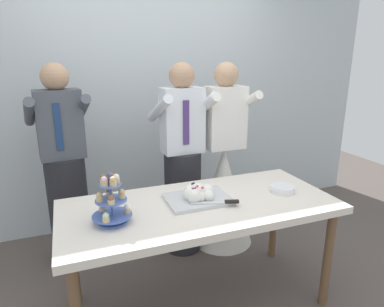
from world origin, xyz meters
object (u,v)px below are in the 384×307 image
object	(u,v)px
main_cake_tray	(197,194)
plate_stack	(282,189)
cupcake_stand	(111,201)
person_bride	(223,183)
dessert_table	(200,214)
person_guest	(66,178)
person_groom	(183,171)

from	to	relation	value
main_cake_tray	plate_stack	distance (m)	0.62
cupcake_stand	person_bride	world-z (taller)	person_bride
main_cake_tray	dessert_table	bearing A→B (deg)	-86.83
cupcake_stand	person_guest	bearing A→B (deg)	103.95
dessert_table	person_groom	xyz separation A→B (m)	(0.13, 0.73, 0.05)
dessert_table	cupcake_stand	size ratio (longest dim) A/B	5.90
dessert_table	main_cake_tray	world-z (taller)	main_cake_tray
dessert_table	person_guest	bearing A→B (deg)	131.87
cupcake_stand	plate_stack	distance (m)	1.20
main_cake_tray	person_bride	distance (m)	0.88
cupcake_stand	person_groom	xyz separation A→B (m)	(0.71, 0.79, -0.16)
cupcake_stand	main_cake_tray	bearing A→B (deg)	10.60
person_bride	person_guest	distance (m)	1.36
person_guest	person_bride	bearing A→B (deg)	-8.33
person_groom	person_guest	bearing A→B (deg)	168.88
dessert_table	person_guest	xyz separation A→B (m)	(-0.82, 0.91, 0.05)
cupcake_stand	person_guest	xyz separation A→B (m)	(-0.24, 0.97, -0.16)
cupcake_stand	person_groom	size ratio (longest dim) A/B	0.18
person_groom	person_bride	world-z (taller)	same
cupcake_stand	person_groom	world-z (taller)	person_groom
main_cake_tray	plate_stack	world-z (taller)	main_cake_tray
main_cake_tray	person_groom	size ratio (longest dim) A/B	0.26
cupcake_stand	main_cake_tray	xyz separation A→B (m)	(0.57, 0.11, -0.09)
dessert_table	main_cake_tray	xyz separation A→B (m)	(-0.00, 0.05, 0.12)
dessert_table	person_groom	bearing A→B (deg)	79.74
person_bride	person_guest	world-z (taller)	same
person_groom	plate_stack	bearing A→B (deg)	-57.25
cupcake_stand	person_groom	bearing A→B (deg)	48.01
cupcake_stand	person_bride	xyz separation A→B (m)	(1.10, 0.78, -0.32)
person_guest	dessert_table	bearing A→B (deg)	-48.13
dessert_table	plate_stack	bearing A→B (deg)	-2.72
plate_stack	cupcake_stand	bearing A→B (deg)	-178.51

